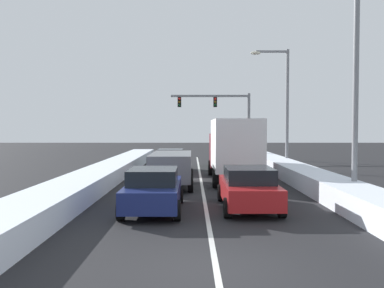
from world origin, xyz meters
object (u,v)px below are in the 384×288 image
at_px(suv_gray_center_lane_second, 170,166).
at_px(box_truck_right_lane_second, 233,147).
at_px(sedan_green_right_lane_third, 224,157).
at_px(traffic_light_gantry, 223,111).
at_px(sedan_red_right_lane_nearest, 247,188).
at_px(sedan_navy_center_lane_nearest, 153,189).
at_px(sedan_black_center_lane_third, 170,160).
at_px(street_lamp_right_near, 346,75).
at_px(street_lamp_right_mid, 281,98).

bearing_deg(suv_gray_center_lane_second, box_truck_right_lane_second, 31.29).
height_order(sedan_green_right_lane_third, traffic_light_gantry, traffic_light_gantry).
bearing_deg(sedan_red_right_lane_nearest, box_truck_right_lane_second, 88.18).
relative_size(sedan_green_right_lane_third, suv_gray_center_lane_second, 0.92).
relative_size(sedan_navy_center_lane_nearest, sedan_black_center_lane_third, 1.00).
bearing_deg(box_truck_right_lane_second, street_lamp_right_near, -59.20).
height_order(sedan_green_right_lane_third, sedan_navy_center_lane_nearest, same).
bearing_deg(sedan_navy_center_lane_nearest, sedan_black_center_lane_third, 90.35).
xyz_separation_m(box_truck_right_lane_second, street_lamp_right_near, (3.74, -6.28, 3.09)).
relative_size(sedan_red_right_lane_nearest, street_lamp_right_near, 0.54).
bearing_deg(sedan_navy_center_lane_nearest, traffic_light_gantry, 79.91).
distance_m(box_truck_right_lane_second, street_lamp_right_near, 7.93).
bearing_deg(traffic_light_gantry, box_truck_right_lane_second, -92.71).
bearing_deg(suv_gray_center_lane_second, sedan_black_center_lane_third, 93.29).
distance_m(sedan_navy_center_lane_nearest, street_lamp_right_near, 8.66).
xyz_separation_m(sedan_red_right_lane_nearest, street_lamp_right_near, (3.98, 1.29, 4.22)).
bearing_deg(suv_gray_center_lane_second, traffic_light_gantry, 77.75).
bearing_deg(street_lamp_right_mid, box_truck_right_lane_second, -122.92).
height_order(sedan_navy_center_lane_nearest, street_lamp_right_near, street_lamp_right_near).
bearing_deg(sedan_navy_center_lane_nearest, sedan_green_right_lane_third, 76.97).
distance_m(sedan_black_center_lane_third, traffic_light_gantry, 13.20).
distance_m(sedan_green_right_lane_third, street_lamp_right_near, 15.68).
distance_m(box_truck_right_lane_second, sedan_navy_center_lane_nearest, 8.84).
bearing_deg(suv_gray_center_lane_second, sedan_green_right_lane_third, 71.57).
height_order(sedan_red_right_lane_nearest, street_lamp_right_mid, street_lamp_right_mid).
distance_m(sedan_navy_center_lane_nearest, traffic_light_gantry, 25.52).
bearing_deg(street_lamp_right_mid, street_lamp_right_near, -90.89).
xyz_separation_m(sedan_black_center_lane_third, traffic_light_gantry, (4.50, 11.84, 3.73)).
distance_m(sedan_black_center_lane_third, street_lamp_right_near, 14.18).
distance_m(sedan_red_right_lane_nearest, box_truck_right_lane_second, 7.66).
xyz_separation_m(sedan_green_right_lane_third, traffic_light_gantry, (0.63, 8.48, 3.73)).
relative_size(sedan_green_right_lane_third, sedan_navy_center_lane_nearest, 1.00).
bearing_deg(suv_gray_center_lane_second, sedan_navy_center_lane_nearest, -93.12).
bearing_deg(sedan_navy_center_lane_nearest, sedan_red_right_lane_nearest, 6.95).
xyz_separation_m(sedan_navy_center_lane_nearest, traffic_light_gantry, (4.42, 24.85, 3.73)).
bearing_deg(sedan_red_right_lane_nearest, suv_gray_center_lane_second, 118.81).
relative_size(box_truck_right_lane_second, sedan_navy_center_lane_nearest, 1.60).
relative_size(sedan_red_right_lane_nearest, traffic_light_gantry, 0.60).
xyz_separation_m(sedan_red_right_lane_nearest, box_truck_right_lane_second, (0.24, 7.57, 1.14)).
distance_m(box_truck_right_lane_second, suv_gray_center_lane_second, 3.96).
height_order(sedan_green_right_lane_third, suv_gray_center_lane_second, suv_gray_center_lane_second).
height_order(suv_gray_center_lane_second, traffic_light_gantry, traffic_light_gantry).
bearing_deg(sedan_black_center_lane_third, street_lamp_right_mid, 7.77).
distance_m(box_truck_right_lane_second, traffic_light_gantry, 17.09).
bearing_deg(box_truck_right_lane_second, sedan_green_right_lane_third, 88.87).
distance_m(box_truck_right_lane_second, sedan_black_center_lane_third, 6.35).
distance_m(sedan_green_right_lane_third, suv_gray_center_lane_second, 10.96).
bearing_deg(traffic_light_gantry, sedan_green_right_lane_third, -94.27).
bearing_deg(traffic_light_gantry, sedan_red_right_lane_nearest, -92.43).
bearing_deg(sedan_navy_center_lane_nearest, box_truck_right_lane_second, 65.57).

